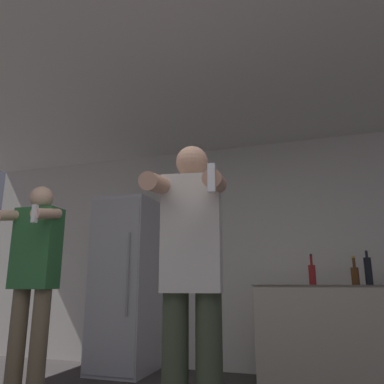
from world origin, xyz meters
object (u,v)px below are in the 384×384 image
Objects in this scene: bottle_amber_bourbon at (355,274)px; person_woman_foreground at (192,277)px; person_man_side at (34,275)px; refrigerator at (127,283)px; bottle_red_label at (368,270)px; bottle_brown_liquor at (312,274)px.

person_woman_foreground reaches higher than bottle_amber_bourbon.
refrigerator is at bearing 82.82° from person_man_side.
bottle_red_label is at bearing 58.55° from person_woman_foreground.
bottle_brown_liquor is at bearing 180.00° from bottle_red_label.
bottle_amber_bourbon is at bearing -0.97° from refrigerator.
bottle_brown_liquor is at bearing 180.00° from bottle_amber_bourbon.
bottle_red_label is 2.97m from person_man_side.
refrigerator is at bearing 179.03° from bottle_amber_bourbon.
bottle_brown_liquor is 0.93× the size of bottle_red_label.
person_woman_foreground is at bearing -20.04° from person_man_side.
bottle_red_label is at bearing 0.00° from bottle_amber_bourbon.
bottle_red_label reaches higher than bottle_brown_liquor.
bottle_red_label is (2.51, -0.04, 0.11)m from refrigerator.
person_man_side is at bearing -154.33° from bottle_red_label.
person_woman_foreground is 1.65m from person_man_side.
refrigerator is 2.34m from person_woman_foreground.
person_woman_foreground reaches higher than bottle_red_label.
refrigerator is at bearing 179.07° from bottle_red_label.
person_woman_foreground is (-1.13, -1.85, -0.08)m from bottle_red_label.
bottle_red_label is 2.17m from person_woman_foreground.
bottle_amber_bourbon is at bearing 26.68° from person_man_side.
refrigerator is 5.95× the size of bottle_red_label.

